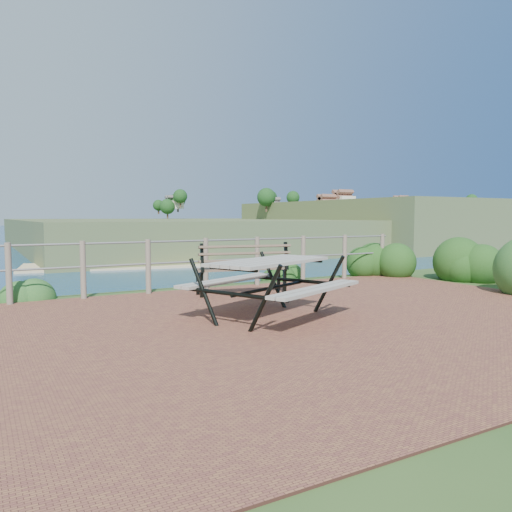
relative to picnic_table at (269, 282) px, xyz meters
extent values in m
cube|color=brown|center=(0.35, -0.35, -0.52)|extent=(10.00, 7.00, 0.12)
cylinder|color=#6B5B4C|center=(-3.10, 3.00, 0.00)|extent=(0.10, 0.10, 1.00)
cylinder|color=#6B5B4C|center=(-1.95, 3.00, 0.00)|extent=(0.10, 0.10, 1.00)
cylinder|color=#6B5B4C|center=(-0.80, 3.00, 0.00)|extent=(0.10, 0.10, 1.00)
cylinder|color=#6B5B4C|center=(0.35, 3.00, 0.00)|extent=(0.10, 0.10, 1.00)
cylinder|color=#6B5B4C|center=(1.50, 3.00, 0.00)|extent=(0.10, 0.10, 1.00)
cylinder|color=#6B5B4C|center=(2.65, 3.00, 0.00)|extent=(0.10, 0.10, 1.00)
cylinder|color=#6B5B4C|center=(3.80, 3.00, 0.00)|extent=(0.10, 0.10, 1.00)
cylinder|color=#6B5B4C|center=(4.95, 3.00, 0.00)|extent=(0.10, 0.10, 1.00)
cylinder|color=slate|center=(0.35, 3.00, 0.45)|extent=(9.40, 0.04, 0.04)
cylinder|color=slate|center=(0.35, 3.00, 0.05)|extent=(9.40, 0.04, 0.04)
cube|color=#465A2D|center=(140.35, 209.65, -6.52)|extent=(260.00, 180.00, 12.00)
cube|color=#465A2D|center=(200.35, 169.65, -2.52)|extent=(160.00, 120.00, 20.00)
cube|color=beige|center=(130.35, 124.65, -12.27)|extent=(209.53, 114.73, 0.50)
cube|color=gray|center=(0.00, 0.00, 0.29)|extent=(2.09, 1.52, 0.04)
cube|color=gray|center=(0.00, 0.00, -0.03)|extent=(1.88, 1.05, 0.04)
cube|color=gray|center=(0.00, 0.00, -0.03)|extent=(1.88, 1.05, 0.04)
cylinder|color=black|center=(0.00, 0.00, -0.08)|extent=(1.54, 0.73, 0.05)
cube|color=brown|center=(0.67, 2.11, -0.04)|extent=(1.74, 0.74, 0.04)
cube|color=brown|center=(0.67, 2.11, 0.26)|extent=(1.69, 0.45, 0.39)
cube|color=black|center=(0.67, 2.11, -0.27)|extent=(0.06, 0.07, 0.47)
cube|color=black|center=(0.67, 2.11, -0.27)|extent=(0.06, 0.07, 0.47)
cube|color=black|center=(0.67, 2.11, -0.27)|extent=(0.06, 0.07, 0.47)
cube|color=black|center=(0.67, 2.11, -0.27)|extent=(0.06, 0.07, 0.47)
ellipsoid|color=#1F4415|center=(6.07, 1.39, -0.52)|extent=(1.22, 1.22, 1.73)
ellipsoid|color=#1F4415|center=(4.89, 2.97, -0.52)|extent=(1.19, 1.19, 1.69)
ellipsoid|color=#215924|center=(-2.87, 3.49, -0.52)|extent=(0.85, 0.85, 0.62)
ellipsoid|color=#1F4415|center=(2.78, 3.92, -0.52)|extent=(0.86, 0.86, 0.64)
camera|label=1|loc=(-3.54, -5.90, 0.92)|focal=35.00mm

